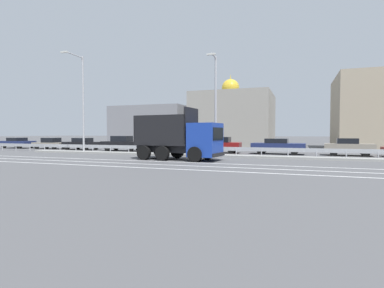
% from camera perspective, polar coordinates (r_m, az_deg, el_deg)
% --- Properties ---
extents(ground_plane, '(320.00, 320.00, 0.00)m').
position_cam_1_polar(ground_plane, '(23.21, 2.05, -2.73)').
color(ground_plane, '#4C4C4F').
extents(lane_strip_0, '(66.86, 0.16, 0.01)m').
position_cam_1_polar(lane_strip_0, '(20.43, -4.72, -3.39)').
color(lane_strip_0, silver).
rests_on(lane_strip_0, ground_plane).
extents(lane_strip_1, '(66.86, 0.16, 0.01)m').
position_cam_1_polar(lane_strip_1, '(18.78, -7.04, -3.88)').
color(lane_strip_1, silver).
rests_on(lane_strip_1, ground_plane).
extents(lane_strip_2, '(66.86, 0.16, 0.01)m').
position_cam_1_polar(lane_strip_2, '(17.20, -9.75, -4.45)').
color(lane_strip_2, silver).
rests_on(lane_strip_2, ground_plane).
extents(median_island, '(36.77, 1.10, 0.18)m').
position_cam_1_polar(median_island, '(24.89, 3.28, -2.20)').
color(median_island, gray).
rests_on(median_island, ground_plane).
extents(median_guardrail, '(66.86, 0.09, 0.78)m').
position_cam_1_polar(median_guardrail, '(25.81, 3.90, -0.98)').
color(median_guardrail, '#9EA0A5').
rests_on(median_guardrail, ground_plane).
extents(dump_truck, '(6.54, 3.06, 3.77)m').
position_cam_1_polar(dump_truck, '(21.63, -0.82, 0.53)').
color(dump_truck, '#19389E').
rests_on(dump_truck, ground_plane).
extents(median_road_sign, '(0.77, 0.16, 2.38)m').
position_cam_1_polar(median_road_sign, '(26.38, -5.78, 0.60)').
color(median_road_sign, white).
rests_on(median_road_sign, ground_plane).
extents(street_lamp_1, '(0.71, 2.75, 9.37)m').
position_cam_1_polar(street_lamp_1, '(31.08, -20.27, 8.03)').
color(street_lamp_1, '#ADADB2').
rests_on(street_lamp_1, ground_plane).
extents(street_lamp_2, '(0.71, 1.82, 8.20)m').
position_cam_1_polar(street_lamp_2, '(24.64, 4.45, 8.09)').
color(street_lamp_2, '#ADADB2').
rests_on(street_lamp_2, ground_plane).
extents(parked_car_0, '(4.22, 2.14, 1.36)m').
position_cam_1_polar(parked_car_0, '(44.81, -30.26, 0.22)').
color(parked_car_0, navy).
rests_on(parked_car_0, ground_plane).
extents(parked_car_1, '(4.31, 1.99, 1.37)m').
position_cam_1_polar(parked_car_1, '(41.04, -25.34, 0.13)').
color(parked_car_1, gray).
rests_on(parked_car_1, ground_plane).
extents(parked_car_2, '(4.33, 2.02, 1.38)m').
position_cam_1_polar(parked_car_2, '(37.52, -20.24, 0.07)').
color(parked_car_2, black).
rests_on(parked_car_2, ground_plane).
extents(parked_car_3, '(4.60, 2.15, 1.64)m').
position_cam_1_polar(parked_car_3, '(33.60, -13.05, 0.09)').
color(parked_car_3, black).
rests_on(parked_car_3, ground_plane).
extents(parked_car_4, '(3.85, 1.92, 1.43)m').
position_cam_1_polar(parked_car_4, '(31.35, -2.80, -0.12)').
color(parked_car_4, '#A3A3A8').
rests_on(parked_car_4, ground_plane).
extents(parked_car_5, '(4.06, 1.83, 1.57)m').
position_cam_1_polar(parked_car_5, '(29.57, 5.40, -0.18)').
color(parked_car_5, maroon).
rests_on(parked_car_5, ground_plane).
extents(parked_car_6, '(4.85, 2.08, 1.45)m').
position_cam_1_polar(parked_car_6, '(28.82, 16.04, -0.38)').
color(parked_car_6, navy).
rests_on(parked_car_6, ground_plane).
extents(parked_car_7, '(4.00, 2.10, 1.51)m').
position_cam_1_polar(parked_car_7, '(29.09, 27.67, -0.48)').
color(parked_car_7, gray).
rests_on(parked_car_7, ground_plane).
extents(background_building_0, '(12.81, 9.54, 6.48)m').
position_cam_1_polar(background_building_0, '(53.04, -7.24, 3.48)').
color(background_building_0, gray).
rests_on(background_building_0, ground_plane).
extents(background_building_1, '(11.31, 11.83, 7.88)m').
position_cam_1_polar(background_building_1, '(46.63, 8.09, 4.53)').
color(background_building_1, gray).
rests_on(background_building_1, ground_plane).
extents(church_tower, '(3.60, 3.60, 12.80)m').
position_cam_1_polar(church_tower, '(56.29, 7.32, 6.02)').
color(church_tower, silver).
rests_on(church_tower, ground_plane).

